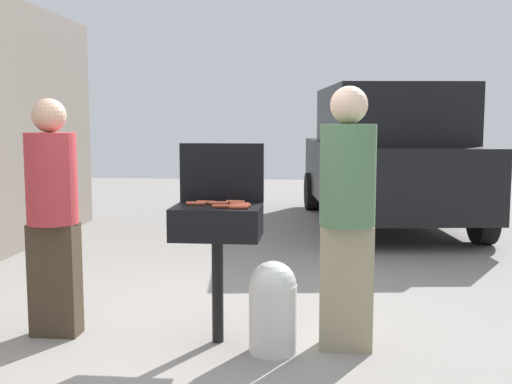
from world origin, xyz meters
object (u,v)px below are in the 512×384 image
at_px(hot_dog_3, 219,203).
at_px(hot_dog_4, 239,207).
at_px(hot_dog_6, 239,204).
at_px(parked_minivan, 386,156).
at_px(person_right, 347,209).
at_px(person_left, 53,209).
at_px(bbq_grill, 217,227).
at_px(hot_dog_0, 196,203).
at_px(hot_dog_1, 206,202).
at_px(hot_dog_7, 241,205).
at_px(hot_dog_5, 236,202).
at_px(propane_tank, 273,305).
at_px(hot_dog_2, 222,206).

height_order(hot_dog_3, hot_dog_4, same).
relative_size(hot_dog_6, parked_minivan, 0.03).
relative_size(person_right, parked_minivan, 0.38).
bearing_deg(person_left, bbq_grill, -8.95).
xyz_separation_m(hot_dog_0, hot_dog_6, (0.30, -0.00, 0.00)).
xyz_separation_m(hot_dog_0, hot_dog_1, (0.06, 0.06, 0.00)).
bearing_deg(hot_dog_1, hot_dog_7, -26.72).
relative_size(hot_dog_3, parked_minivan, 0.03).
distance_m(hot_dog_6, hot_dog_7, 0.08).
xyz_separation_m(hot_dog_0, person_right, (1.03, -0.06, -0.01)).
bearing_deg(hot_dog_5, propane_tank, -44.69).
xyz_separation_m(propane_tank, person_left, (-1.58, 0.19, 0.60)).
height_order(hot_dog_0, hot_dog_4, same).
distance_m(hot_dog_2, person_right, 0.83).
bearing_deg(parked_minivan, person_right, 74.45).
bearing_deg(hot_dog_3, hot_dog_1, 163.11).
bearing_deg(propane_tank, hot_dog_4, 175.23).
bearing_deg(hot_dog_1, hot_dog_2, -52.13).
relative_size(hot_dog_1, person_right, 0.07).
distance_m(bbq_grill, hot_dog_0, 0.22).
relative_size(propane_tank, parked_minivan, 0.13).
height_order(hot_dog_1, hot_dog_6, same).
relative_size(hot_dog_7, parked_minivan, 0.03).
bearing_deg(hot_dog_5, bbq_grill, -131.89).
relative_size(bbq_grill, hot_dog_4, 7.37).
bearing_deg(person_right, bbq_grill, 12.58).
bearing_deg(hot_dog_7, hot_dog_1, 153.28).
bearing_deg(hot_dog_1, hot_dog_6, -13.60).
xyz_separation_m(hot_dog_6, propane_tank, (0.24, -0.18, -0.65)).
distance_m(propane_tank, person_left, 1.70).
bearing_deg(hot_dog_7, person_right, 1.07).
bearing_deg(hot_dog_6, hot_dog_0, 179.88).
distance_m(hot_dog_2, hot_dog_5, 0.23).
bearing_deg(bbq_grill, hot_dog_2, -63.21).
height_order(hot_dog_4, propane_tank, hot_dog_4).
distance_m(person_left, parked_minivan, 5.83).
bearing_deg(propane_tank, parked_minivan, 76.30).
bearing_deg(person_right, hot_dog_3, 9.09).
bearing_deg(bbq_grill, hot_dog_0, 171.06).
height_order(bbq_grill, person_right, person_right).
height_order(hot_dog_0, hot_dog_5, same).
xyz_separation_m(hot_dog_2, hot_dog_6, (0.10, 0.12, 0.00)).
height_order(hot_dog_1, hot_dog_7, same).
xyz_separation_m(person_left, person_right, (2.06, -0.07, 0.04)).
relative_size(bbq_grill, hot_dog_1, 7.37).
bearing_deg(person_left, hot_dog_1, -4.78).
relative_size(bbq_grill, hot_dog_6, 7.37).
distance_m(hot_dog_3, hot_dog_4, 0.25).
distance_m(hot_dog_3, person_left, 1.19).
distance_m(bbq_grill, hot_dog_4, 0.27).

